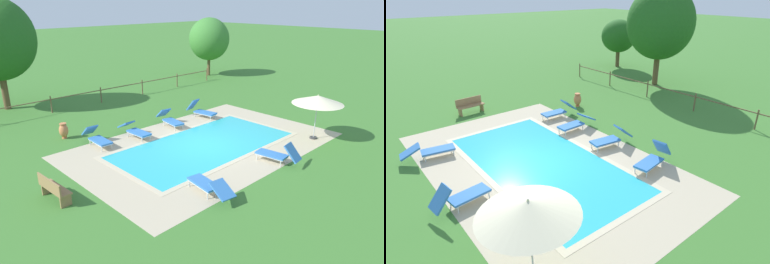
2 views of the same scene
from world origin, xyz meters
TOP-DOWN VIEW (x-y plane):
  - ground_plane at (0.00, 0.00)m, footprint 160.00×160.00m
  - pool_deck_paving at (0.00, 0.00)m, footprint 12.38×7.88m
  - swimming_pool_water at (0.00, 0.00)m, footprint 8.70×4.19m
  - pool_coping_rim at (0.00, 0.00)m, footprint 9.18×4.67m
  - sun_lounger_north_near_steps at (0.65, 3.22)m, footprint 0.89×2.04m
  - sun_lounger_north_mid at (0.74, -3.54)m, footprint 0.83×1.94m
  - sun_lounger_north_far at (-1.73, 3.15)m, footprint 0.67×2.08m
  - sun_lounger_north_end at (3.04, 3.16)m, footprint 0.85×1.92m
  - sun_lounger_south_near_corner at (-3.66, 3.49)m, footprint 0.67×2.00m
  - sun_lounger_south_end at (-3.24, -3.33)m, footprint 0.91×2.14m
  - patio_umbrella_open_foreground at (4.48, -3.21)m, footprint 2.43×2.43m
  - wooden_bench_lawn_side at (-7.34, 0.06)m, footprint 0.53×1.52m
  - terracotta_urn_near_fence at (-4.38, 5.45)m, footprint 0.44×0.44m
  - perimeter_fence at (0.50, 10.08)m, footprint 20.63×0.08m
  - tree_far_west at (-4.55, 12.92)m, footprint 4.62×4.62m
  - tree_centre at (-10.47, 15.07)m, footprint 3.00×3.00m

SIDE VIEW (x-z plane):
  - ground_plane at x=0.00m, z-range 0.00..0.00m
  - pool_deck_paving at x=0.00m, z-range 0.00..0.01m
  - swimming_pool_water at x=0.00m, z-range 0.00..0.01m
  - pool_coping_rim at x=0.00m, z-range 0.01..0.01m
  - sun_lounger_south_end at x=-3.24m, z-range 0.00..0.71m
  - sun_lounger_north_far at x=-1.73m, z-range -0.01..0.72m
  - sun_lounger_north_near_steps at x=0.65m, z-range -0.06..0.81m
  - sun_lounger_south_near_corner at x=-3.66m, z-range -0.06..0.81m
  - sun_lounger_north_mid at x=0.74m, z-range -0.09..0.88m
  - sun_lounger_north_end at x=3.04m, z-range -0.10..0.89m
  - terracotta_urn_near_fence at x=-4.38m, z-range 0.03..0.82m
  - wooden_bench_lawn_side at x=-7.34m, z-range 0.03..0.90m
  - perimeter_fence at x=0.50m, z-range 0.17..1.22m
  - patio_umbrella_open_foreground at x=4.48m, z-range 0.86..3.10m
  - tree_centre at x=-10.47m, z-range 0.62..4.67m
  - tree_far_west at x=-4.55m, z-range 0.91..7.68m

